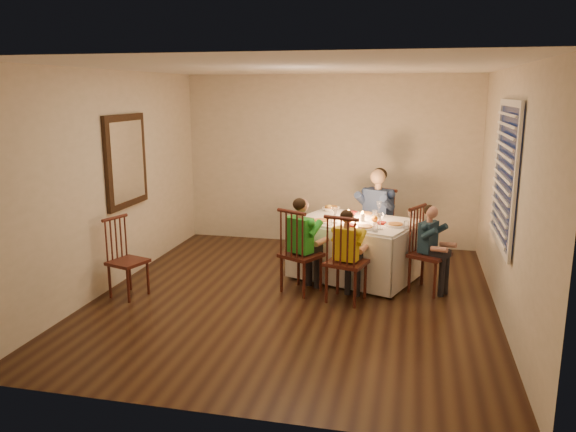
% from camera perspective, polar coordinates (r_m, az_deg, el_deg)
% --- Properties ---
extents(ground, '(5.00, 5.00, 0.00)m').
position_cam_1_polar(ground, '(6.61, 0.69, -8.26)').
color(ground, black).
rests_on(ground, ground).
extents(wall_left, '(0.02, 5.00, 2.60)m').
position_cam_1_polar(wall_left, '(7.08, -17.41, 3.47)').
color(wall_left, beige).
rests_on(wall_left, ground).
extents(wall_right, '(0.02, 5.00, 2.60)m').
position_cam_1_polar(wall_right, '(6.21, 21.49, 1.94)').
color(wall_right, beige).
rests_on(wall_right, ground).
extents(wall_back, '(4.50, 0.02, 2.60)m').
position_cam_1_polar(wall_back, '(8.70, 4.19, 5.62)').
color(wall_back, beige).
rests_on(wall_back, ground).
extents(ceiling, '(5.00, 5.00, 0.00)m').
position_cam_1_polar(ceiling, '(6.18, 0.75, 14.88)').
color(ceiling, white).
rests_on(ceiling, wall_back).
extents(dining_table, '(1.72, 1.48, 0.73)m').
position_cam_1_polar(dining_table, '(7.19, 6.85, -2.12)').
color(dining_table, silver).
rests_on(dining_table, ground).
extents(chair_adult, '(0.56, 0.55, 1.03)m').
position_cam_1_polar(chair_adult, '(8.03, 8.82, -4.60)').
color(chair_adult, black).
rests_on(chair_adult, ground).
extents(chair_near_left, '(0.56, 0.55, 1.03)m').
position_cam_1_polar(chair_near_left, '(6.80, 1.33, -7.67)').
color(chair_near_left, black).
rests_on(chair_near_left, ground).
extents(chair_near_right, '(0.51, 0.50, 1.03)m').
position_cam_1_polar(chair_near_right, '(6.55, 5.87, -8.55)').
color(chair_near_right, black).
rests_on(chair_near_right, ground).
extents(chair_end, '(0.55, 0.56, 1.03)m').
position_cam_1_polar(chair_end, '(7.01, 13.97, -7.42)').
color(chair_end, black).
rests_on(chair_end, ground).
extents(chair_extra, '(0.47, 0.48, 0.94)m').
position_cam_1_polar(chair_extra, '(6.91, -15.75, -7.81)').
color(chair_extra, black).
rests_on(chair_extra, ground).
extents(adult, '(0.65, 0.63, 1.32)m').
position_cam_1_polar(adult, '(8.03, 8.82, -4.60)').
color(adult, navy).
rests_on(adult, ground).
extents(child_green, '(0.52, 0.51, 1.14)m').
position_cam_1_polar(child_green, '(6.80, 1.33, -7.67)').
color(child_green, green).
rests_on(child_green, ground).
extents(child_yellow, '(0.43, 0.41, 1.07)m').
position_cam_1_polar(child_yellow, '(6.55, 5.87, -8.55)').
color(child_yellow, yellow).
rests_on(child_yellow, ground).
extents(child_teal, '(0.44, 0.45, 1.05)m').
position_cam_1_polar(child_teal, '(7.01, 13.97, -7.42)').
color(child_teal, '#1B3244').
rests_on(child_teal, ground).
extents(setting_adult, '(0.33, 0.33, 0.02)m').
position_cam_1_polar(setting_adult, '(7.44, 7.85, 0.16)').
color(setting_adult, white).
rests_on(setting_adult, dining_table).
extents(setting_green, '(0.33, 0.33, 0.02)m').
position_cam_1_polar(setting_green, '(6.99, 3.34, -0.56)').
color(setting_green, white).
rests_on(setting_green, dining_table).
extents(setting_yellow, '(0.33, 0.33, 0.02)m').
position_cam_1_polar(setting_yellow, '(6.72, 7.83, -1.18)').
color(setting_yellow, white).
rests_on(setting_yellow, dining_table).
extents(setting_teal, '(0.33, 0.33, 0.02)m').
position_cam_1_polar(setting_teal, '(6.91, 10.85, -0.93)').
color(setting_teal, white).
rests_on(setting_teal, dining_table).
extents(candle_left, '(0.06, 0.06, 0.10)m').
position_cam_1_polar(candle_left, '(7.17, 6.15, 0.06)').
color(candle_left, white).
rests_on(candle_left, dining_table).
extents(candle_right, '(0.06, 0.06, 0.10)m').
position_cam_1_polar(candle_right, '(7.08, 7.57, -0.13)').
color(candle_right, white).
rests_on(candle_right, dining_table).
extents(squash, '(0.09, 0.09, 0.09)m').
position_cam_1_polar(squash, '(7.63, 4.21, 0.83)').
color(squash, gold).
rests_on(squash, dining_table).
extents(orange_fruit, '(0.08, 0.08, 0.08)m').
position_cam_1_polar(orange_fruit, '(7.07, 8.81, -0.28)').
color(orange_fruit, orange).
rests_on(orange_fruit, dining_table).
extents(serving_bowl, '(0.28, 0.28, 0.06)m').
position_cam_1_polar(serving_bowl, '(7.63, 4.40, 0.70)').
color(serving_bowl, white).
rests_on(serving_bowl, dining_table).
extents(wall_mirror, '(0.06, 0.95, 1.15)m').
position_cam_1_polar(wall_mirror, '(7.30, -16.12, 5.39)').
color(wall_mirror, black).
rests_on(wall_mirror, wall_left).
extents(window_blinds, '(0.07, 1.34, 1.54)m').
position_cam_1_polar(window_blinds, '(6.27, 21.11, 3.92)').
color(window_blinds, '#0C1533').
rests_on(window_blinds, wall_right).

